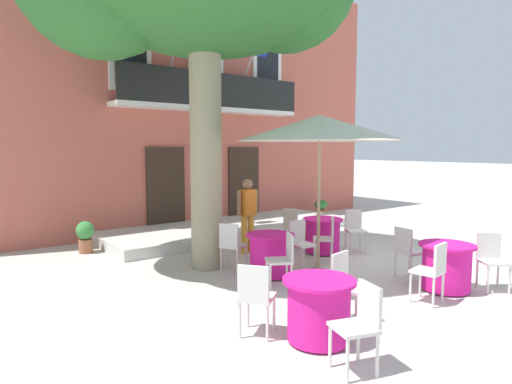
{
  "coord_description": "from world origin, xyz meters",
  "views": [
    {
      "loc": [
        -7.05,
        -5.73,
        2.28
      ],
      "look_at": [
        -1.14,
        1.9,
        1.3
      ],
      "focal_mm": 30.53,
      "sensor_mm": 36.0,
      "label": 1
    }
  ],
  "objects": [
    {
      "name": "ground_plane",
      "position": [
        0.0,
        0.0,
        0.0
      ],
      "size": [
        120.0,
        120.0,
        0.0
      ],
      "primitive_type": "plane",
      "color": "beige"
    },
    {
      "name": "building_facade",
      "position": [
        -0.53,
        6.99,
        3.75
      ],
      "size": [
        13.0,
        5.09,
        7.5
      ],
      "color": "#BC5B4C",
      "rests_on": "ground"
    },
    {
      "name": "entrance_step_platform",
      "position": [
        -0.53,
        3.78,
        0.12
      ],
      "size": [
        6.81,
        2.44,
        0.25
      ],
      "primitive_type": "cube",
      "color": "silver",
      "rests_on": "ground"
    },
    {
      "name": "cafe_table_near_tree",
      "position": [
        -0.49,
        -2.23,
        0.39
      ],
      "size": [
        0.86,
        0.86,
        0.76
      ],
      "color": "#DB1984",
      "rests_on": "ground"
    },
    {
      "name": "cafe_chair_near_tree_0",
      "position": [
        -0.43,
        -1.48,
        0.53
      ],
      "size": [
        0.47,
        0.47,
        0.91
      ],
      "color": "silver",
      "rests_on": "ground"
    },
    {
      "name": "cafe_chair_near_tree_1",
      "position": [
        -1.22,
        -2.42,
        0.53
      ],
      "size": [
        0.45,
        0.45,
        0.91
      ],
      "color": "silver",
      "rests_on": "ground"
    },
    {
      "name": "cafe_chair_near_tree_2",
      "position": [
        0.14,
        -2.64,
        0.53
      ],
      "size": [
        0.56,
        0.56,
        0.91
      ],
      "color": "silver",
      "rests_on": "ground"
    },
    {
      "name": "cafe_table_middle",
      "position": [
        -3.45,
        -2.28,
        0.39
      ],
      "size": [
        0.86,
        0.86,
        0.76
      ],
      "color": "#DB1984",
      "rests_on": "ground"
    },
    {
      "name": "cafe_chair_middle_0",
      "position": [
        -3.61,
        -3.02,
        0.53
      ],
      "size": [
        0.51,
        0.51,
        0.91
      ],
      "color": "silver",
      "rests_on": "ground"
    },
    {
      "name": "cafe_chair_middle_1",
      "position": [
        -2.72,
        -2.08,
        0.53
      ],
      "size": [
        0.46,
        0.46,
        0.91
      ],
      "color": "silver",
      "rests_on": "ground"
    },
    {
      "name": "cafe_chair_middle_2",
      "position": [
        -3.95,
        -1.73,
        0.53
      ],
      "size": [
        0.56,
        0.56,
        0.91
      ],
      "color": "silver",
      "rests_on": "ground"
    },
    {
      "name": "cafe_table_front",
      "position": [
        -0.22,
        0.73,
        0.39
      ],
      "size": [
        0.86,
        0.86,
        0.76
      ],
      "color": "#DB1984",
      "rests_on": "ground"
    },
    {
      "name": "cafe_chair_front_0",
      "position": [
        -0.41,
        1.45,
        0.53
      ],
      "size": [
        0.46,
        0.46,
        0.91
      ],
      "color": "silver",
      "rests_on": "ground"
    },
    {
      "name": "cafe_chair_front_1",
      "position": [
        -0.7,
        0.15,
        0.53
      ],
      "size": [
        0.57,
        0.57,
        0.91
      ],
      "color": "silver",
      "rests_on": "ground"
    },
    {
      "name": "cafe_chair_front_2",
      "position": [
        0.47,
        0.41,
        0.53
      ],
      "size": [
        0.55,
        0.55,
        0.91
      ],
      "color": "silver",
      "rests_on": "ground"
    },
    {
      "name": "cafe_table_far_side",
      "position": [
        -2.2,
        0.11,
        0.39
      ],
      "size": [
        0.86,
        0.86,
        0.76
      ],
      "color": "#DB1984",
      "rests_on": "ground"
    },
    {
      "name": "cafe_chair_far_side_0",
      "position": [
        -2.5,
        -0.58,
        0.53
      ],
      "size": [
        0.54,
        0.54,
        0.91
      ],
      "color": "silver",
      "rests_on": "ground"
    },
    {
      "name": "cafe_chair_far_side_1",
      "position": [
        -1.44,
        0.14,
        0.53
      ],
      "size": [
        0.42,
        0.42,
        0.91
      ],
      "color": "silver",
      "rests_on": "ground"
    },
    {
      "name": "cafe_chair_far_side_2",
      "position": [
        -2.59,
        0.75,
        0.53
      ],
      "size": [
        0.53,
        0.53,
        0.91
      ],
      "color": "silver",
      "rests_on": "ground"
    },
    {
      "name": "cafe_umbrella",
      "position": [
        -1.51,
        -0.39,
        2.61
      ],
      "size": [
        2.9,
        2.9,
        2.85
      ],
      "color": "#997A56",
      "rests_on": "ground"
    },
    {
      "name": "ground_planter_left",
      "position": [
        -4.29,
        3.9,
        0.39
      ],
      "size": [
        0.38,
        0.38,
        0.7
      ],
      "color": "#995638",
      "rests_on": "ground"
    },
    {
      "name": "ground_planter_right",
      "position": [
        3.23,
        4.08,
        0.34
      ],
      "size": [
        0.42,
        0.42,
        0.6
      ],
      "color": "#995638",
      "rests_on": "ground"
    },
    {
      "name": "pedestrian_near_entrance",
      "position": [
        -1.49,
        1.74,
        0.91
      ],
      "size": [
        0.53,
        0.28,
        1.62
      ],
      "color": "gold",
      "rests_on": "ground"
    }
  ]
}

